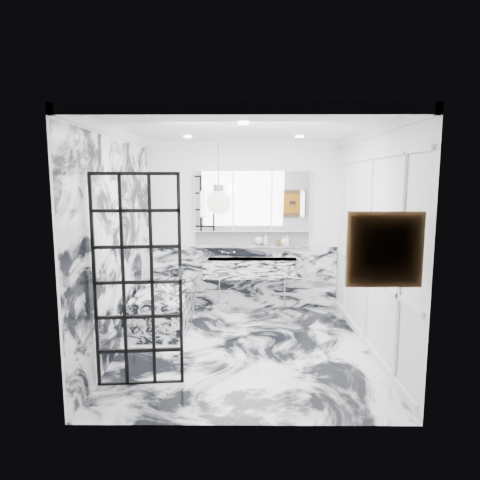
{
  "coord_description": "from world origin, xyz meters",
  "views": [
    {
      "loc": [
        -0.01,
        -5.35,
        2.19
      ],
      "look_at": [
        -0.05,
        0.5,
        1.35
      ],
      "focal_mm": 32.0,
      "sensor_mm": 36.0,
      "label": 1
    }
  ],
  "objects_px": {
    "crittall_door": "(138,282)",
    "trough_sink": "(252,268)",
    "bathtub": "(166,306)",
    "mirror_cabinet": "(252,201)"
  },
  "relations": [
    {
      "from": "crittall_door",
      "to": "bathtub",
      "type": "relative_size",
      "value": 1.36
    },
    {
      "from": "trough_sink",
      "to": "bathtub",
      "type": "relative_size",
      "value": 0.97
    },
    {
      "from": "mirror_cabinet",
      "to": "crittall_door",
      "type": "bearing_deg",
      "value": -114.57
    },
    {
      "from": "trough_sink",
      "to": "mirror_cabinet",
      "type": "height_order",
      "value": "mirror_cabinet"
    },
    {
      "from": "crittall_door",
      "to": "trough_sink",
      "type": "relative_size",
      "value": 1.4
    },
    {
      "from": "crittall_door",
      "to": "trough_sink",
      "type": "distance_m",
      "value": 2.88
    },
    {
      "from": "trough_sink",
      "to": "bathtub",
      "type": "xyz_separation_m",
      "value": [
        -1.33,
        -0.66,
        -0.45
      ]
    },
    {
      "from": "crittall_door",
      "to": "bathtub",
      "type": "bearing_deg",
      "value": 87.25
    },
    {
      "from": "crittall_door",
      "to": "mirror_cabinet",
      "type": "distance_m",
      "value": 3.09
    },
    {
      "from": "crittall_door",
      "to": "trough_sink",
      "type": "height_order",
      "value": "crittall_door"
    }
  ]
}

